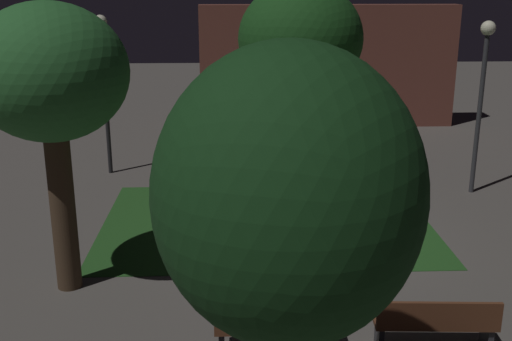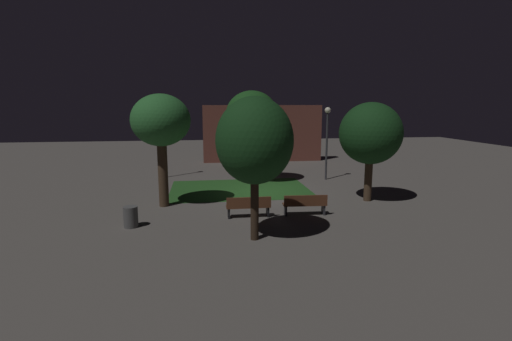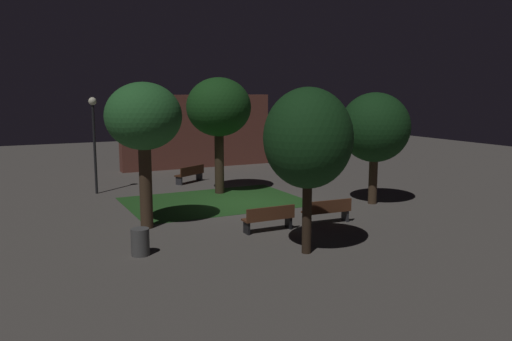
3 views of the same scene
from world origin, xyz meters
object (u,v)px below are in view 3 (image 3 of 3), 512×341
object	(u,v)px
tree_back_right	(375,128)
lamp_post_plaza_west	(301,125)
tree_near_wall	(144,119)
lamp_post_near_wall	(94,128)
bench_front_right	(269,218)
tree_right_canopy	(308,139)
trash_bin	(140,242)
bench_lawn_edge	(327,211)
bench_by_lamp	(190,174)
tree_left_canopy	(219,108)

from	to	relation	value
tree_back_right	lamp_post_plaza_west	bearing A→B (deg)	93.55
tree_near_wall	lamp_post_near_wall	bearing A→B (deg)	94.37
bench_front_right	tree_back_right	distance (m)	6.83
bench_front_right	tree_back_right	size ratio (longest dim) A/B	0.39
bench_front_right	tree_right_canopy	world-z (taller)	tree_right_canopy
lamp_post_near_wall	trash_bin	size ratio (longest dim) A/B	5.58
bench_lawn_edge	bench_by_lamp	size ratio (longest dim) A/B	1.02
bench_by_lamp	tree_near_wall	xyz separation A→B (m)	(-4.30, -7.77, 3.30)
tree_near_wall	tree_left_canopy	distance (m)	6.48
tree_left_canopy	bench_by_lamp	bearing A→B (deg)	95.40
bench_lawn_edge	lamp_post_near_wall	distance (m)	11.62
tree_back_right	lamp_post_plaza_west	world-z (taller)	tree_back_right
bench_lawn_edge	lamp_post_plaza_west	distance (m)	8.31
bench_lawn_edge	tree_right_canopy	bearing A→B (deg)	-134.06
bench_front_right	tree_left_canopy	distance (m)	7.75
bench_by_lamp	tree_back_right	size ratio (longest dim) A/B	0.39
tree_left_canopy	lamp_post_plaza_west	size ratio (longest dim) A/B	1.21
bench_by_lamp	lamp_post_plaza_west	size ratio (longest dim) A/B	0.41
bench_by_lamp	tree_right_canopy	size ratio (longest dim) A/B	0.37
tree_back_right	tree_right_canopy	world-z (taller)	tree_right_canopy
bench_lawn_edge	bench_by_lamp	bearing A→B (deg)	99.18
bench_front_right	lamp_post_near_wall	size ratio (longest dim) A/B	0.41
tree_back_right	lamp_post_plaza_west	size ratio (longest dim) A/B	1.06
lamp_post_near_wall	trash_bin	distance (m)	10.26
bench_lawn_edge	bench_by_lamp	xyz separation A→B (m)	(-1.63, 10.07, 0.00)
bench_lawn_edge	tree_near_wall	distance (m)	7.16
bench_by_lamp	bench_front_right	bearing A→B (deg)	-94.12
tree_right_canopy	trash_bin	size ratio (longest dim) A/B	6.08
bench_lawn_edge	tree_back_right	bearing A→B (deg)	28.41
bench_front_right	lamp_post_near_wall	bearing A→B (deg)	113.78
tree_back_right	lamp_post_near_wall	xyz separation A→B (m)	(-10.06, 7.37, -0.17)
tree_near_wall	bench_by_lamp	bearing A→B (deg)	61.05
bench_front_right	trash_bin	world-z (taller)	bench_front_right
bench_front_right	lamp_post_plaza_west	bearing A→B (deg)	52.01
bench_lawn_edge	tree_near_wall	xyz separation A→B (m)	(-5.92, 2.31, 3.30)
tree_left_canopy	tree_right_canopy	size ratio (longest dim) A/B	1.10
tree_back_right	lamp_post_plaza_west	distance (m)	5.28
tree_left_canopy	tree_right_canopy	distance (m)	9.48
tree_right_canopy	trash_bin	xyz separation A→B (m)	(-4.42, 1.94, -2.96)
tree_back_right	trash_bin	distance (m)	11.13
tree_left_canopy	trash_bin	xyz separation A→B (m)	(-5.54, -7.46, -3.53)
tree_right_canopy	lamp_post_near_wall	world-z (taller)	tree_right_canopy
lamp_post_plaza_west	bench_front_right	bearing A→B (deg)	-127.99
tree_left_canopy	tree_back_right	bearing A→B (deg)	-44.92
bench_front_right	bench_lawn_edge	distance (m)	2.35
tree_right_canopy	bench_by_lamp	bearing A→B (deg)	86.27
tree_near_wall	trash_bin	distance (m)	4.55
lamp_post_near_wall	tree_left_canopy	bearing A→B (deg)	-25.53
bench_front_right	bench_lawn_edge	xyz separation A→B (m)	(2.35, 0.00, 0.00)
tree_left_canopy	lamp_post_near_wall	world-z (taller)	tree_left_canopy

